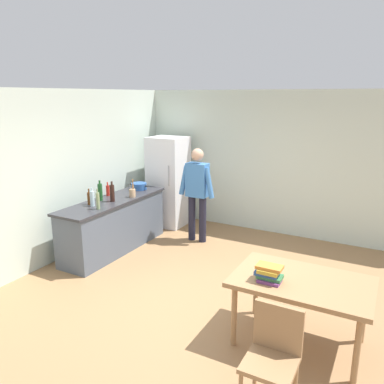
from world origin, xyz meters
TOP-DOWN VIEW (x-y plane):
  - ground_plane at (0.00, 0.00)m, footprint 14.00×14.00m
  - wall_back at (0.00, 3.00)m, footprint 6.40×0.12m
  - wall_left at (-2.60, 0.20)m, footprint 0.12×5.60m
  - kitchen_counter at (-2.00, 0.80)m, footprint 0.64×2.20m
  - refrigerator at (-1.90, 2.40)m, footprint 0.70×0.67m
  - person at (-0.95, 1.85)m, footprint 0.70×0.22m
  - dining_table at (1.40, -0.30)m, footprint 1.40×0.90m
  - chair at (1.40, -1.27)m, footprint 0.42×0.42m
  - cooking_pot at (-2.03, 1.58)m, footprint 0.40×0.28m
  - utensil_jar at (-1.80, 1.07)m, footprint 0.11×0.11m
  - bottle_beer_brown at (-2.13, 0.38)m, footprint 0.06×0.06m
  - bottle_wine_green at (-2.14, 0.65)m, footprint 0.08×0.08m
  - bottle_water_clear at (-2.02, 0.33)m, footprint 0.07×0.07m
  - bottle_vinegar_tall at (-1.83, 0.25)m, footprint 0.06×0.06m
  - bottle_sauce_red at (-2.23, 0.95)m, footprint 0.06×0.06m
  - bottle_wine_dark at (-1.92, 0.69)m, footprint 0.08×0.08m
  - book_stack at (1.10, -0.49)m, footprint 0.27×0.20m

SIDE VIEW (x-z plane):
  - ground_plane at x=0.00m, z-range 0.00..0.00m
  - kitchen_counter at x=-2.00m, z-range 0.00..0.90m
  - chair at x=1.40m, z-range 0.08..0.99m
  - dining_table at x=1.40m, z-range 0.30..1.05m
  - book_stack at x=1.10m, z-range 0.75..0.93m
  - refrigerator at x=-1.90m, z-range 0.00..1.80m
  - cooking_pot at x=-2.03m, z-range 0.90..1.02m
  - person at x=-0.95m, z-range 0.13..1.83m
  - utensil_jar at x=-1.80m, z-range 0.82..1.14m
  - bottle_sauce_red at x=-2.23m, z-range 0.88..1.12m
  - bottle_beer_brown at x=-2.13m, z-range 0.88..1.14m
  - bottle_water_clear at x=-2.02m, z-range 0.88..1.18m
  - bottle_vinegar_tall at x=-1.83m, z-range 0.88..1.20m
  - bottle_wine_green at x=-2.14m, z-range 0.88..1.22m
  - bottle_wine_dark at x=-1.92m, z-range 0.88..1.22m
  - wall_back at x=0.00m, z-range 0.00..2.70m
  - wall_left at x=-2.60m, z-range 0.00..2.70m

